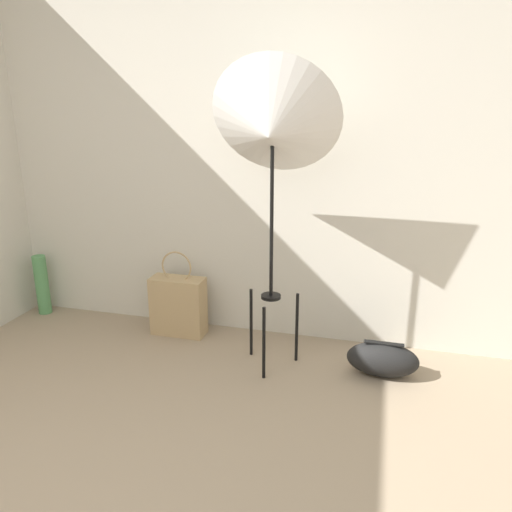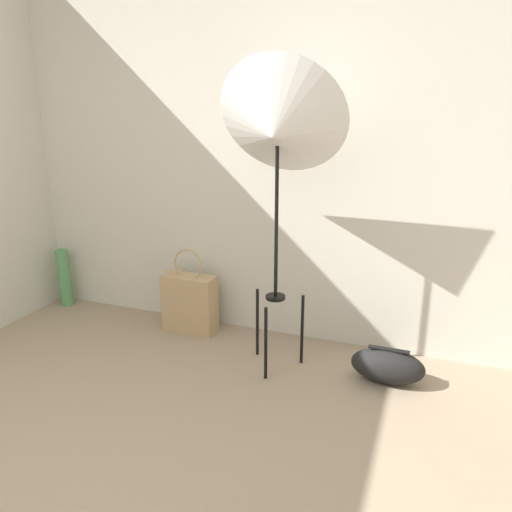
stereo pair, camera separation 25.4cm
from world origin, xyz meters
The scene contains 5 objects.
wall_back centered at (0.00, 2.57, 1.30)m, with size 8.00×0.05×2.60m.
photo_umbrella centered at (0.48, 2.10, 1.46)m, with size 0.75×0.56×1.85m.
tote_bag centered at (-0.26, 2.36, 0.22)m, with size 0.38×0.17×0.61m.
duffel_bag centered at (1.16, 2.14, 0.11)m, with size 0.43×0.21×0.22m.
paper_roll centered at (-1.43, 2.42, 0.23)m, with size 0.10×0.10×0.47m.
Camera 1 is at (1.12, -0.66, 1.60)m, focal length 35.00 mm.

